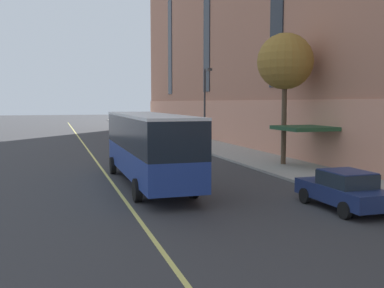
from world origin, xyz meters
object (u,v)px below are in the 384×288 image
Objects in this scene: street_tree_mid_block at (285,62)px; parked_car_champagne_0 at (142,129)px; parked_car_white_3 at (154,133)px; city_bus at (148,144)px; fire_hydrant at (184,139)px; parked_car_navy_1 at (344,190)px; street_lamp at (206,100)px.

parked_car_champagne_0 is at bearing 97.39° from street_tree_mid_block.
parked_car_white_3 is 0.52× the size of street_tree_mid_block.
parked_car_champagne_0 and parked_car_white_3 have the same top height.
city_bus is 2.73× the size of parked_car_white_3.
parked_car_champagne_0 is 30.31m from street_tree_mid_block.
fire_hydrant is at bearing -81.84° from parked_car_champagne_0.
street_lamp reaches higher than parked_car_navy_1.
city_bus is 2.70× the size of parked_car_champagne_0.
parked_car_navy_1 and parked_car_white_3 have the same top height.
street_tree_mid_block is at bearing 72.56° from parked_car_navy_1.
parked_car_white_3 is 6.17× the size of fire_hydrant.
street_lamp is at bearing 60.95° from city_bus.
parked_car_navy_1 is 0.63× the size of street_lamp.
street_tree_mid_block is 18.07m from fire_hydrant.
city_bus is at bearing -100.31° from parked_car_champagne_0.
parked_car_white_3 is (-0.21, 33.92, 0.00)m from parked_car_navy_1.
city_bus is 27.25m from parked_car_white_3.
parked_car_white_3 is at bearing 98.99° from street_lamp.
street_tree_mid_block reaches higher than fire_hydrant.
parked_car_white_3 is (0.00, -7.02, -0.00)m from parked_car_champagne_0.
street_tree_mid_block is (3.82, -29.46, 6.03)m from parked_car_champagne_0.
city_bus reaches higher than parked_car_navy_1.
city_bus reaches higher than parked_car_white_3.
parked_car_white_3 is at bearing 77.04° from city_bus.
street_tree_mid_block reaches higher than parked_car_champagne_0.
city_bus is 16.87× the size of fire_hydrant.
street_tree_mid_block is at bearing -83.19° from fire_hydrant.
street_tree_mid_block is at bearing -79.56° from street_lamp.
parked_car_champagne_0 is at bearing 79.69° from city_bus.
city_bus is at bearing -119.05° from street_lamp.
parked_car_navy_1 reaches higher than fire_hydrant.
street_lamp is (1.91, -19.10, 3.61)m from parked_car_champagne_0.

